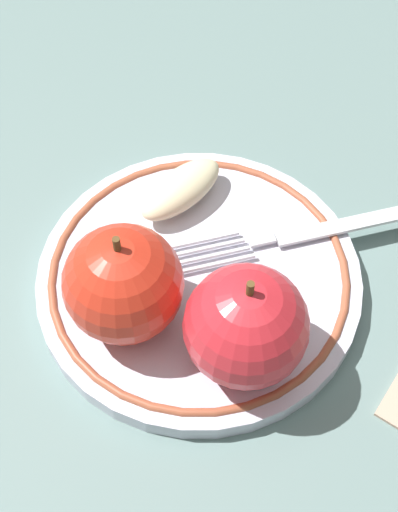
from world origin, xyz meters
TOP-DOWN VIEW (x-y plane):
  - ground_plane at (0.00, 0.00)m, footprint 2.00×2.00m
  - plate at (-0.02, -0.01)m, footprint 0.24×0.24m
  - apple_red_whole at (0.06, -0.01)m, footprint 0.08×0.08m
  - apple_second_whole at (-0.01, -0.07)m, footprint 0.08×0.08m
  - apple_slice_front at (-0.08, 0.01)m, footprint 0.05×0.08m
  - fork at (-0.01, 0.07)m, footprint 0.06×0.19m

SIDE VIEW (x-z plane):
  - ground_plane at x=0.00m, z-range 0.00..0.00m
  - plate at x=-0.02m, z-range 0.00..0.02m
  - fork at x=-0.01m, z-range 0.02..0.02m
  - apple_slice_front at x=-0.08m, z-range 0.02..0.04m
  - apple_red_whole at x=0.06m, z-range 0.01..0.10m
  - apple_second_whole at x=-0.01m, z-range 0.01..0.10m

